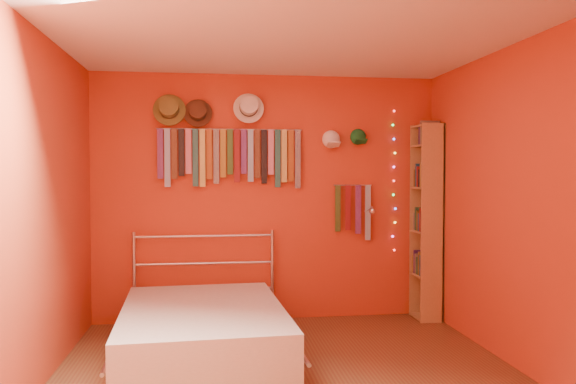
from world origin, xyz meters
name	(u,v)px	position (x,y,z in m)	size (l,w,h in m)	color
ground	(291,381)	(0.00, 0.00, 0.00)	(3.50, 3.50, 0.00)	brown
back_wall	(267,198)	(0.00, 1.75, 1.25)	(3.50, 0.02, 2.50)	#A42B1A
right_wall	(520,207)	(1.75, 0.00, 1.25)	(0.02, 3.50, 2.50)	#A42B1A
left_wall	(34,211)	(-1.75, 0.00, 1.25)	(0.02, 3.50, 2.50)	#A42B1A
ceiling	(291,32)	(0.00, 0.00, 2.50)	(3.50, 3.50, 0.02)	white
tie_rack	(231,154)	(-0.37, 1.68, 1.69)	(1.45, 0.03, 0.60)	#B8B8BD
small_tie_rack	(354,208)	(0.89, 1.69, 1.14)	(0.40, 0.03, 0.58)	#B8B8BD
fedora_olive	(169,109)	(-0.97, 1.65, 2.13)	(0.32, 0.17, 0.32)	brown
fedora_brown	(198,112)	(-0.70, 1.65, 2.11)	(0.28, 0.15, 0.28)	#462819
fedora_white	(249,107)	(-0.19, 1.65, 2.16)	(0.31, 0.17, 0.30)	silver
cap_white	(331,140)	(0.65, 1.70, 1.85)	(0.18, 0.23, 0.18)	white
cap_green	(358,137)	(0.94, 1.70, 1.88)	(0.17, 0.22, 0.17)	#176B2C
fairy_lights	(394,181)	(1.33, 1.71, 1.42)	(0.06, 0.02, 1.48)	#FF3333
reading_lamp	(371,211)	(1.04, 1.54, 1.12)	(0.06, 0.27, 0.08)	#B8B8BD
bookshelf	(430,220)	(1.66, 1.53, 1.02)	(0.25, 0.34, 2.00)	olive
bed	(203,329)	(-0.64, 0.68, 0.22)	(1.49, 1.95, 0.93)	#B8B8BD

